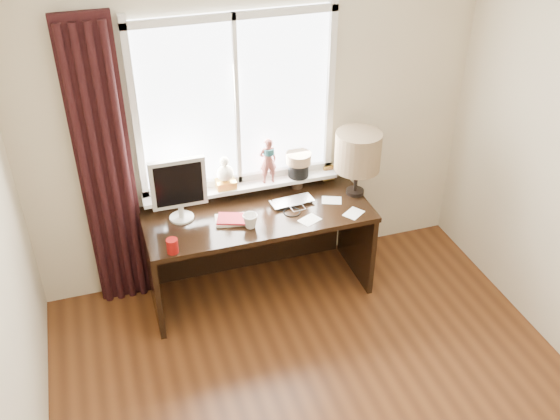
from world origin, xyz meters
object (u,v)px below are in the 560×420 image
object	(u,v)px
monitor	(179,186)
table_lamp	(358,152)
red_cup	(172,246)
mug	(250,221)
laptop	(292,202)
desk	(255,232)

from	to	relation	value
monitor	table_lamp	world-z (taller)	table_lamp
red_cup	monitor	world-z (taller)	monitor
mug	red_cup	distance (m)	0.60
mug	table_lamp	size ratio (longest dim) A/B	0.21
laptop	mug	size ratio (longest dim) A/B	3.00
mug	desk	size ratio (longest dim) A/B	0.07
desk	table_lamp	distance (m)	1.01
mug	red_cup	bearing A→B (deg)	-167.57
red_cup	monitor	bearing A→B (deg)	71.29
laptop	red_cup	world-z (taller)	red_cup
monitor	red_cup	bearing A→B (deg)	-108.71
laptop	desk	distance (m)	0.39
monitor	table_lamp	distance (m)	1.36
laptop	desk	size ratio (longest dim) A/B	0.20
mug	desk	world-z (taller)	mug
red_cup	desk	world-z (taller)	red_cup
mug	table_lamp	xyz separation A→B (m)	(0.90, 0.20, 0.31)
table_lamp	monitor	bearing A→B (deg)	177.26
laptop	red_cup	size ratio (longest dim) A/B	3.16
mug	monitor	world-z (taller)	monitor
laptop	desk	bearing A→B (deg)	165.16
laptop	monitor	bearing A→B (deg)	171.73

